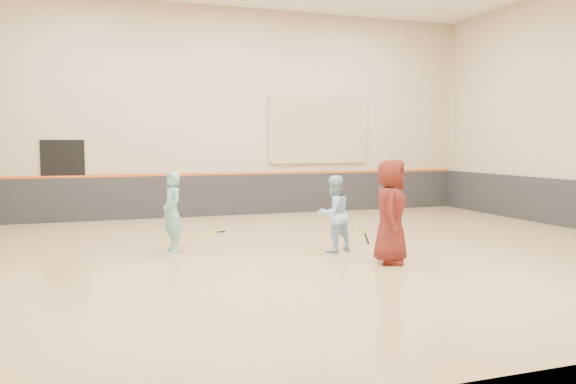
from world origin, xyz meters
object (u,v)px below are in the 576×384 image
object	(u,v)px
instructor	(334,214)
young_man	(391,211)
spare_racket	(210,231)
girl	(172,212)

from	to	relation	value
instructor	young_man	size ratio (longest dim) A/B	0.81
young_man	spare_racket	bearing A→B (deg)	60.92
young_man	spare_racket	size ratio (longest dim) A/B	2.64
spare_racket	young_man	bearing A→B (deg)	-60.79
girl	young_man	world-z (taller)	young_man
instructor	spare_racket	bearing A→B (deg)	-74.93
girl	young_man	xyz separation A→B (m)	(3.49, -2.32, 0.14)
instructor	girl	bearing A→B (deg)	-36.05
instructor	spare_racket	world-z (taller)	instructor
girl	spare_racket	size ratio (longest dim) A/B	2.24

